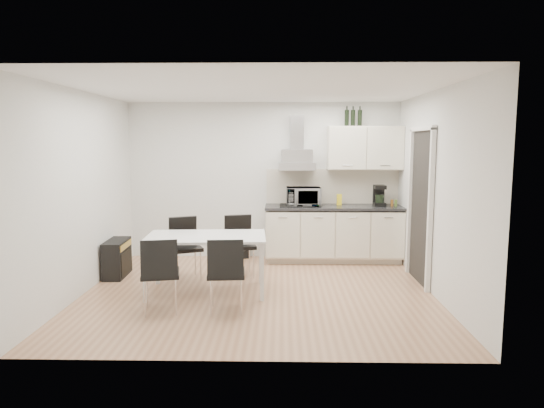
{
  "coord_description": "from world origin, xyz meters",
  "views": [
    {
      "loc": [
        0.31,
        -6.11,
        1.95
      ],
      "look_at": [
        0.17,
        0.5,
        1.1
      ],
      "focal_mm": 32.0,
      "sensor_mm": 36.0,
      "label": 1
    }
  ],
  "objects_px": {
    "chair_near_left": "(160,275)",
    "guitar_amp": "(117,258)",
    "chair_far_left": "(186,249)",
    "kitchenette": "(336,211)",
    "chair_far_right": "(240,247)",
    "dining_table": "(206,241)",
    "chair_near_right": "(226,274)",
    "floor_speaker": "(244,250)"
  },
  "relations": [
    {
      "from": "dining_table",
      "to": "chair_far_left",
      "type": "xyz_separation_m",
      "value": [
        -0.39,
        0.58,
        -0.24
      ]
    },
    {
      "from": "chair_far_left",
      "to": "kitchenette",
      "type": "bearing_deg",
      "value": -176.13
    },
    {
      "from": "floor_speaker",
      "to": "guitar_amp",
      "type": "bearing_deg",
      "value": -164.51
    },
    {
      "from": "kitchenette",
      "to": "guitar_amp",
      "type": "distance_m",
      "value": 3.48
    },
    {
      "from": "guitar_amp",
      "to": "floor_speaker",
      "type": "distance_m",
      "value": 2.12
    },
    {
      "from": "chair_far_right",
      "to": "chair_near_right",
      "type": "xyz_separation_m",
      "value": [
        -0.03,
        -1.49,
        0.0
      ]
    },
    {
      "from": "kitchenette",
      "to": "chair_far_left",
      "type": "height_order",
      "value": "kitchenette"
    },
    {
      "from": "chair_far_left",
      "to": "chair_near_left",
      "type": "height_order",
      "value": "same"
    },
    {
      "from": "dining_table",
      "to": "chair_near_left",
      "type": "bearing_deg",
      "value": -122.27
    },
    {
      "from": "chair_near_right",
      "to": "kitchenette",
      "type": "bearing_deg",
      "value": 53.4
    },
    {
      "from": "kitchenette",
      "to": "floor_speaker",
      "type": "distance_m",
      "value": 1.67
    },
    {
      "from": "chair_far_right",
      "to": "chair_near_right",
      "type": "relative_size",
      "value": 1.0
    },
    {
      "from": "chair_near_right",
      "to": "floor_speaker",
      "type": "relative_size",
      "value": 3.09
    },
    {
      "from": "chair_far_left",
      "to": "guitar_amp",
      "type": "relative_size",
      "value": 1.35
    },
    {
      "from": "chair_near_left",
      "to": "guitar_amp",
      "type": "height_order",
      "value": "chair_near_left"
    },
    {
      "from": "chair_far_right",
      "to": "guitar_amp",
      "type": "xyz_separation_m",
      "value": [
        -1.8,
        -0.04,
        -0.17
      ]
    },
    {
      "from": "chair_near_left",
      "to": "chair_near_right",
      "type": "distance_m",
      "value": 0.75
    },
    {
      "from": "kitchenette",
      "to": "chair_near_right",
      "type": "relative_size",
      "value": 2.86
    },
    {
      "from": "chair_near_left",
      "to": "floor_speaker",
      "type": "height_order",
      "value": "chair_near_left"
    },
    {
      "from": "chair_far_right",
      "to": "floor_speaker",
      "type": "distance_m",
      "value": 1.16
    },
    {
      "from": "chair_far_left",
      "to": "dining_table",
      "type": "bearing_deg",
      "value": 100.36
    },
    {
      "from": "kitchenette",
      "to": "chair_far_right",
      "type": "xyz_separation_m",
      "value": [
        -1.49,
        -0.96,
        -0.39
      ]
    },
    {
      "from": "dining_table",
      "to": "chair_far_right",
      "type": "height_order",
      "value": "chair_far_right"
    },
    {
      "from": "kitchenette",
      "to": "chair_far_left",
      "type": "xyz_separation_m",
      "value": [
        -2.24,
        -1.14,
        -0.39
      ]
    },
    {
      "from": "dining_table",
      "to": "chair_near_right",
      "type": "height_order",
      "value": "chair_near_right"
    },
    {
      "from": "chair_near_right",
      "to": "guitar_amp",
      "type": "relative_size",
      "value": 1.35
    },
    {
      "from": "kitchenette",
      "to": "dining_table",
      "type": "distance_m",
      "value": 2.54
    },
    {
      "from": "kitchenette",
      "to": "chair_far_left",
      "type": "bearing_deg",
      "value": -153.12
    },
    {
      "from": "kitchenette",
      "to": "dining_table",
      "type": "bearing_deg",
      "value": -137.18
    },
    {
      "from": "chair_far_left",
      "to": "chair_near_left",
      "type": "xyz_separation_m",
      "value": [
        -0.03,
        -1.34,
        0.0
      ]
    },
    {
      "from": "kitchenette",
      "to": "chair_near_left",
      "type": "distance_m",
      "value": 3.38
    },
    {
      "from": "dining_table",
      "to": "chair_far_left",
      "type": "distance_m",
      "value": 0.74
    },
    {
      "from": "kitchenette",
      "to": "chair_far_right",
      "type": "bearing_deg",
      "value": -147.22
    },
    {
      "from": "kitchenette",
      "to": "chair_near_left",
      "type": "relative_size",
      "value": 2.86
    },
    {
      "from": "dining_table",
      "to": "floor_speaker",
      "type": "xyz_separation_m",
      "value": [
        0.34,
        1.89,
        -0.54
      ]
    },
    {
      "from": "chair_near_left",
      "to": "guitar_amp",
      "type": "distance_m",
      "value": 1.8
    },
    {
      "from": "dining_table",
      "to": "guitar_amp",
      "type": "relative_size",
      "value": 2.42
    },
    {
      "from": "dining_table",
      "to": "chair_far_right",
      "type": "xyz_separation_m",
      "value": [
        0.37,
        0.76,
        -0.24
      ]
    },
    {
      "from": "chair_near_left",
      "to": "dining_table",
      "type": "bearing_deg",
      "value": 49.27
    },
    {
      "from": "chair_far_right",
      "to": "dining_table",
      "type": "bearing_deg",
      "value": 50.18
    },
    {
      "from": "chair_far_right",
      "to": "guitar_amp",
      "type": "relative_size",
      "value": 1.35
    },
    {
      "from": "chair_far_right",
      "to": "chair_near_right",
      "type": "height_order",
      "value": "same"
    }
  ]
}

